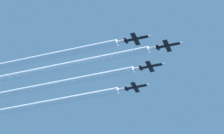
# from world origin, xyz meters

# --- Properties ---
(jet_lead) EXTENTS (7.94, 11.56, 2.78)m
(jet_lead) POSITION_xyz_m (0.26, 6.38, 162.26)
(jet_lead) COLOR black
(jet_left_wingman) EXTENTS (7.94, 11.56, 2.78)m
(jet_left_wingman) POSITION_xyz_m (-10.09, -3.63, 161.55)
(jet_left_wingman) COLOR black
(jet_right_wingman) EXTENTS (7.94, 11.56, 2.78)m
(jet_right_wingman) POSITION_xyz_m (10.04, -3.61, 160.94)
(jet_right_wingman) COLOR black
(jet_outer_left) EXTENTS (7.94, 11.56, 2.78)m
(jet_outer_left) POSITION_xyz_m (-20.46, -13.14, 159.98)
(jet_outer_left) COLOR black
(smoke_trail_lead) EXTENTS (2.75, 80.75, 2.75)m
(smoke_trail_lead) POSITION_xyz_m (0.26, -39.27, 162.23)
(smoke_trail_lead) COLOR white
(smoke_trail_left_wingman) EXTENTS (2.75, 67.00, 2.75)m
(smoke_trail_left_wingman) POSITION_xyz_m (-10.09, -42.41, 161.52)
(smoke_trail_left_wingman) COLOR white
(smoke_trail_right_wingman) EXTENTS (2.75, 75.94, 2.75)m
(smoke_trail_right_wingman) POSITION_xyz_m (10.04, -46.85, 160.91)
(smoke_trail_right_wingman) COLOR white
(smoke_trail_outer_left) EXTENTS (2.75, 81.39, 2.75)m
(smoke_trail_outer_left) POSITION_xyz_m (-20.46, -59.11, 159.95)
(smoke_trail_outer_left) COLOR white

